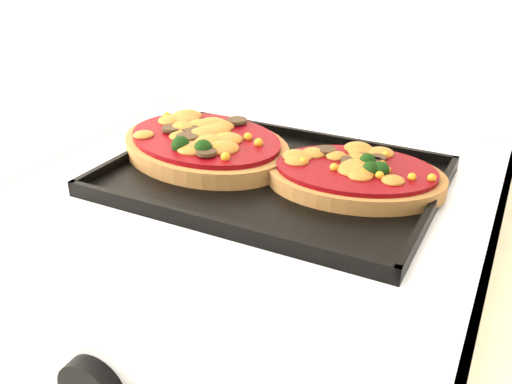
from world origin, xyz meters
The scene contains 4 objects.
control_panel centered at (0.02, 1.39, 0.85)m, with size 0.60×0.02×0.09m, color white.
baking_tray centered at (0.04, 1.71, 0.92)m, with size 0.42×0.31×0.02m, color black.
pizza_left centered at (-0.08, 1.74, 0.94)m, with size 0.26×0.20×0.04m, color #A67139, non-canonical shape.
pizza_right centered at (0.14, 1.74, 0.94)m, with size 0.22×0.16×0.03m, color #A67139, non-canonical shape.
Camera 1 is at (0.32, 1.10, 1.23)m, focal length 40.00 mm.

